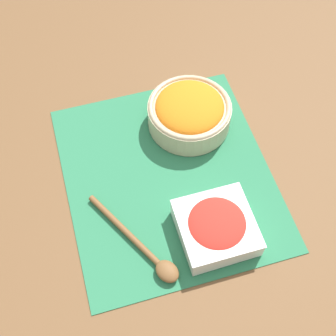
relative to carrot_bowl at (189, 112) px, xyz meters
name	(u,v)px	position (x,y,z in m)	size (l,w,h in m)	color
ground_plane	(168,177)	(-0.12, 0.08, -0.04)	(3.00, 3.00, 0.00)	brown
placemat	(168,176)	(-0.12, 0.08, -0.04)	(0.47, 0.42, 0.00)	#2D7A51
carrot_bowl	(189,112)	(0.00, 0.00, 0.00)	(0.18, 0.18, 0.08)	#C6B28E
tomato_bowl	(216,227)	(-0.27, 0.03, -0.01)	(0.14, 0.14, 0.06)	white
wooden_spoon	(148,253)	(-0.27, 0.17, -0.03)	(0.22, 0.14, 0.02)	brown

